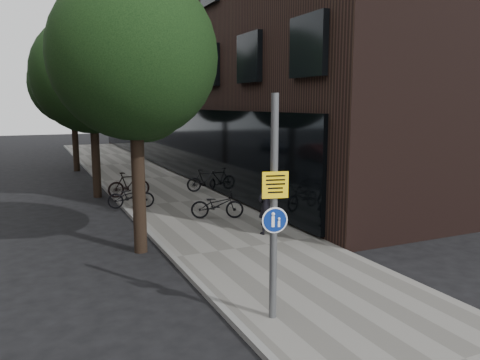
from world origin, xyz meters
TOP-DOWN VIEW (x-y plane):
  - ground at (0.00, 0.00)m, footprint 120.00×120.00m
  - sidewalk at (0.25, 10.00)m, footprint 4.50×60.00m
  - curb_edge at (-2.00, 10.00)m, footprint 0.15×60.00m
  - building_right_dark_brick at (8.50, 22.00)m, footprint 12.00×40.00m
  - street_tree_near at (-2.53, 4.64)m, footprint 4.40×4.40m
  - street_tree_mid at (-2.53, 13.14)m, footprint 5.00×5.00m
  - street_tree_far at (-2.53, 22.14)m, footprint 5.00×5.00m
  - signpost at (-1.31, -0.80)m, footprint 0.47×0.14m
  - pedestrian at (1.24, 4.31)m, footprint 0.70×0.52m
  - parked_bike_facade_near at (0.60, 6.77)m, footprint 1.94×1.27m
  - parked_bike_facade_far at (2.00, 11.74)m, footprint 1.76×0.72m
  - parked_bike_curb_near at (-1.80, 9.67)m, footprint 1.83×0.95m
  - parked_bike_curb_far at (-1.43, 11.90)m, footprint 1.80×0.56m

SIDE VIEW (x-z plane):
  - ground at x=0.00m, z-range 0.00..0.00m
  - sidewalk at x=0.25m, z-range 0.00..0.12m
  - curb_edge at x=-2.00m, z-range 0.00..0.13m
  - parked_bike_curb_near at x=-1.80m, z-range 0.12..1.04m
  - parked_bike_facade_near at x=0.60m, z-range 0.12..1.08m
  - parked_bike_facade_far at x=2.00m, z-range 0.12..1.15m
  - parked_bike_curb_far at x=-1.43m, z-range 0.12..1.20m
  - pedestrian at x=1.24m, z-range 0.12..1.85m
  - signpost at x=-1.31m, z-range 0.14..4.28m
  - street_tree_near at x=-2.53m, z-range 1.36..8.86m
  - street_tree_mid at x=-2.53m, z-range 1.21..9.01m
  - street_tree_far at x=-2.53m, z-range 1.21..9.01m
  - building_right_dark_brick at x=8.50m, z-range 0.00..18.00m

